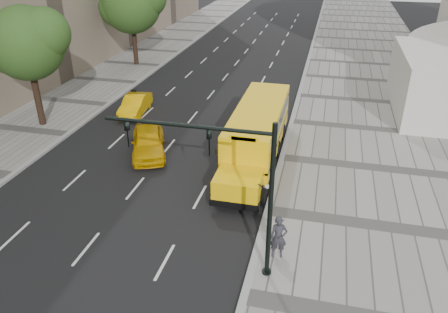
% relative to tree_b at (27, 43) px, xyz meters
% --- Properties ---
extents(ground, '(140.00, 140.00, 0.00)m').
position_rel_tree_b_xyz_m(ground, '(10.41, -1.10, -5.65)').
color(ground, black).
rests_on(ground, ground).
extents(sidewalk_museum, '(12.00, 140.00, 0.15)m').
position_rel_tree_b_xyz_m(sidewalk_museum, '(22.41, -1.10, -5.58)').
color(sidewalk_museum, gray).
rests_on(sidewalk_museum, ground).
extents(sidewalk_far, '(6.00, 140.00, 0.15)m').
position_rel_tree_b_xyz_m(sidewalk_far, '(-0.59, -1.10, -5.58)').
color(sidewalk_far, gray).
rests_on(sidewalk_far, ground).
extents(curb_museum, '(0.30, 140.00, 0.15)m').
position_rel_tree_b_xyz_m(curb_museum, '(16.41, -1.10, -5.58)').
color(curb_museum, gray).
rests_on(curb_museum, ground).
extents(curb_far, '(0.30, 140.00, 0.15)m').
position_rel_tree_b_xyz_m(curb_far, '(2.41, -1.10, -5.58)').
color(curb_far, gray).
rests_on(curb_far, ground).
extents(tree_b, '(5.25, 4.66, 7.94)m').
position_rel_tree_b_xyz_m(tree_b, '(0.00, 0.00, 0.00)').
color(tree_b, black).
rests_on(tree_b, ground).
extents(tree_c, '(6.31, 5.61, 8.70)m').
position_rel_tree_b_xyz_m(tree_c, '(0.02, 15.65, 0.30)').
color(tree_c, black).
rests_on(tree_c, ground).
extents(school_bus, '(2.96, 11.56, 3.19)m').
position_rel_tree_b_xyz_m(school_bus, '(14.91, -1.10, -3.89)').
color(school_bus, yellow).
rests_on(school_bus, ground).
extents(taxi_near, '(3.56, 5.08, 1.60)m').
position_rel_tree_b_xyz_m(taxi_near, '(8.59, -2.20, -4.85)').
color(taxi_near, '#D69C02').
rests_on(taxi_near, ground).
extents(taxi_far, '(1.89, 4.28, 1.37)m').
position_rel_tree_b_xyz_m(taxi_far, '(5.18, 3.56, -4.97)').
color(taxi_far, '#D69C02').
rests_on(taxi_far, ground).
extents(pedestrian, '(0.76, 0.58, 1.87)m').
position_rel_tree_b_xyz_m(pedestrian, '(17.29, -9.83, -4.57)').
color(pedestrian, '#2C2B32').
rests_on(pedestrian, sidewalk_museum).
extents(traffic_signal, '(6.18, 0.36, 6.40)m').
position_rel_tree_b_xyz_m(traffic_signal, '(15.60, -10.90, -1.56)').
color(traffic_signal, black).
rests_on(traffic_signal, ground).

